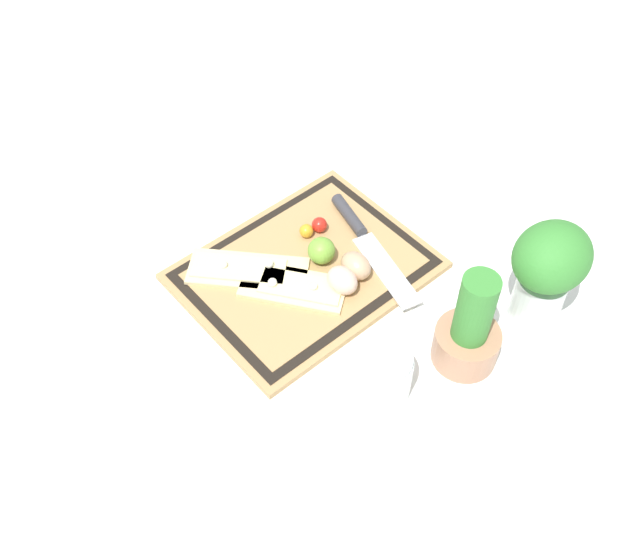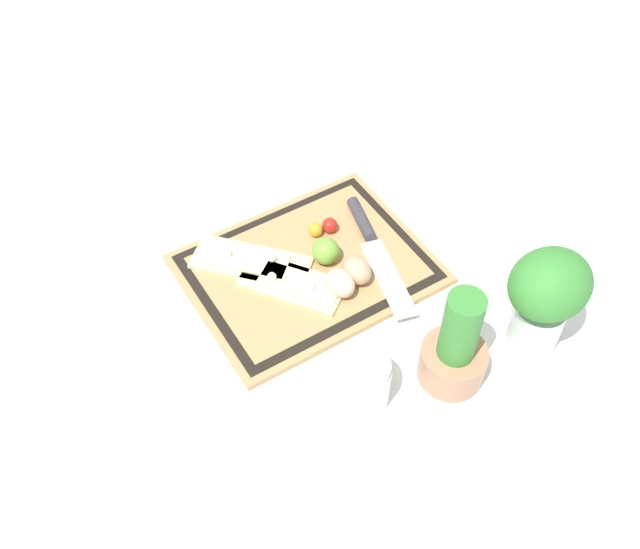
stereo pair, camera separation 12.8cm
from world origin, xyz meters
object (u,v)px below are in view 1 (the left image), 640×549
(egg_pink, at_px, (342,280))
(herb_pot, at_px, (469,333))
(lime, at_px, (321,251))
(sauce_jar, at_px, (384,376))
(cherry_tomato_red, at_px, (319,225))
(pizza_slice_far, at_px, (295,287))
(egg_brown, at_px, (356,266))
(herb_glass, at_px, (548,269))
(pizza_slice_near, at_px, (246,270))
(knife, at_px, (360,231))
(cherry_tomato_yellow, at_px, (306,231))

(egg_pink, relative_size, herb_pot, 0.31)
(lime, xyz_separation_m, sauce_jar, (0.10, 0.26, -0.00))
(lime, bearing_deg, cherry_tomato_red, -128.05)
(pizza_slice_far, height_order, egg_brown, egg_brown)
(pizza_slice_far, height_order, herb_glass, herb_glass)
(pizza_slice_far, relative_size, lime, 3.95)
(cherry_tomato_red, distance_m, herb_pot, 0.36)
(pizza_slice_near, distance_m, sauce_jar, 0.32)
(egg_brown, distance_m, herb_glass, 0.32)
(knife, distance_m, sauce_jar, 0.32)
(egg_pink, distance_m, lime, 0.07)
(egg_pink, height_order, cherry_tomato_yellow, egg_pink)
(egg_pink, distance_m, cherry_tomato_red, 0.14)
(pizza_slice_far, xyz_separation_m, egg_pink, (-0.06, 0.05, 0.02))
(herb_pot, height_order, herb_glass, herb_glass)
(knife, bearing_deg, lime, 0.17)
(egg_brown, xyz_separation_m, sauce_jar, (0.12, 0.19, -0.00))
(pizza_slice_near, relative_size, cherry_tomato_yellow, 8.17)
(herb_pot, bearing_deg, lime, -81.15)
(egg_brown, bearing_deg, sauce_jar, 58.34)
(cherry_tomato_red, xyz_separation_m, cherry_tomato_yellow, (0.03, -0.01, -0.00))
(egg_brown, bearing_deg, pizza_slice_far, -23.58)
(knife, relative_size, lime, 5.69)
(egg_brown, distance_m, lime, 0.07)
(knife, distance_m, egg_pink, 0.13)
(cherry_tomato_red, relative_size, sauce_jar, 0.32)
(egg_brown, height_order, cherry_tomato_yellow, egg_brown)
(cherry_tomato_red, bearing_deg, knife, 130.85)
(egg_brown, relative_size, lime, 1.21)
(cherry_tomato_red, xyz_separation_m, herb_glass, (-0.15, 0.37, 0.09))
(pizza_slice_near, bearing_deg, cherry_tomato_red, 177.32)
(egg_pink, bearing_deg, pizza_slice_near, -53.51)
(sauce_jar, bearing_deg, pizza_slice_far, -94.30)
(cherry_tomato_yellow, bearing_deg, pizza_slice_near, -1.10)
(knife, xyz_separation_m, lime, (0.09, 0.00, 0.02))
(pizza_slice_near, bearing_deg, herb_glass, 129.62)
(egg_brown, distance_m, herb_pot, 0.24)
(pizza_slice_near, distance_m, cherry_tomato_red, 0.16)
(cherry_tomato_yellow, distance_m, herb_glass, 0.43)
(cherry_tomato_red, distance_m, herb_glass, 0.41)
(egg_brown, xyz_separation_m, cherry_tomato_yellow, (0.01, -0.13, -0.01))
(pizza_slice_near, relative_size, knife, 0.75)
(herb_glass, bearing_deg, egg_brown, -55.36)
(pizza_slice_near, height_order, cherry_tomato_red, cherry_tomato_red)
(pizza_slice_near, relative_size, herb_pot, 1.08)
(herb_pot, height_order, sauce_jar, herb_pot)
(pizza_slice_near, bearing_deg, pizza_slice_far, 115.52)
(pizza_slice_far, bearing_deg, pizza_slice_near, -64.48)
(cherry_tomato_yellow, xyz_separation_m, herb_glass, (-0.18, 0.38, 0.09))
(knife, bearing_deg, cherry_tomato_yellow, -39.01)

